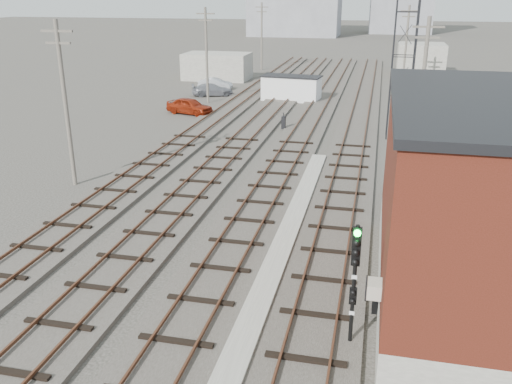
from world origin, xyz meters
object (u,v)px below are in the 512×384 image
(site_trailer, at_px, (291,88))
(switch_stand, at_px, (284,122))
(car_grey, at_px, (212,90))
(car_silver, at_px, (215,84))
(signal_mast, at_px, (354,278))
(car_red, at_px, (189,106))

(site_trailer, bearing_deg, switch_stand, -76.30)
(site_trailer, height_order, car_grey, site_trailer)
(car_silver, bearing_deg, signal_mast, -158.67)
(signal_mast, relative_size, car_red, 0.95)
(car_silver, bearing_deg, car_red, -173.49)
(car_red, height_order, car_grey, car_red)
(signal_mast, xyz_separation_m, switch_stand, (-6.90, 27.15, -1.78))
(signal_mast, bearing_deg, switch_stand, 104.26)
(signal_mast, bearing_deg, car_silver, 111.78)
(signal_mast, relative_size, car_silver, 1.07)
(car_silver, bearing_deg, switch_stand, -148.39)
(switch_stand, relative_size, site_trailer, 0.21)
(car_red, bearing_deg, site_trailer, -26.54)
(car_red, distance_m, car_silver, 13.41)
(car_red, distance_m, car_grey, 9.26)
(signal_mast, xyz_separation_m, car_silver, (-17.81, 44.57, -1.77))
(site_trailer, bearing_deg, car_grey, -177.49)
(car_red, relative_size, car_silver, 1.13)
(signal_mast, xyz_separation_m, car_red, (-16.18, 31.25, -1.67))
(site_trailer, bearing_deg, car_silver, 160.32)
(switch_stand, bearing_deg, site_trailer, 99.38)
(switch_stand, distance_m, car_grey, 16.67)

